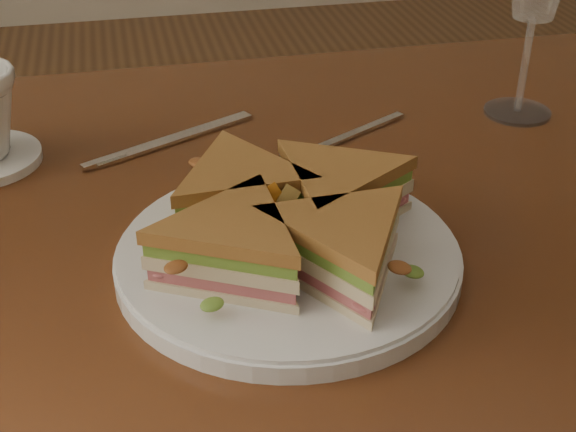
{
  "coord_description": "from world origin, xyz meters",
  "views": [
    {
      "loc": [
        -0.12,
        -0.65,
        1.15
      ],
      "look_at": [
        0.0,
        -0.1,
        0.8
      ],
      "focal_mm": 50.0,
      "sensor_mm": 36.0,
      "label": 1
    }
  ],
  "objects_px": {
    "table": "(267,291)",
    "sandwich_wedges": "(288,221)",
    "knife": "(165,143)",
    "plate": "(288,258)",
    "spoon": "(316,148)"
  },
  "relations": [
    {
      "from": "table",
      "to": "spoon",
      "type": "xyz_separation_m",
      "value": [
        0.08,
        0.11,
        0.1
      ]
    },
    {
      "from": "sandwich_wedges",
      "to": "spoon",
      "type": "height_order",
      "value": "sandwich_wedges"
    },
    {
      "from": "spoon",
      "to": "knife",
      "type": "xyz_separation_m",
      "value": [
        -0.16,
        0.05,
        -0.0
      ]
    },
    {
      "from": "sandwich_wedges",
      "to": "spoon",
      "type": "bearing_deg",
      "value": 69.26
    },
    {
      "from": "knife",
      "to": "plate",
      "type": "bearing_deg",
      "value": -98.73
    },
    {
      "from": "table",
      "to": "plate",
      "type": "height_order",
      "value": "plate"
    },
    {
      "from": "knife",
      "to": "table",
      "type": "bearing_deg",
      "value": -89.33
    },
    {
      "from": "plate",
      "to": "knife",
      "type": "bearing_deg",
      "value": 107.83
    },
    {
      "from": "table",
      "to": "spoon",
      "type": "distance_m",
      "value": 0.17
    },
    {
      "from": "spoon",
      "to": "knife",
      "type": "height_order",
      "value": "spoon"
    },
    {
      "from": "table",
      "to": "plate",
      "type": "bearing_deg",
      "value": -89.63
    },
    {
      "from": "plate",
      "to": "sandwich_wedges",
      "type": "relative_size",
      "value": 0.98
    },
    {
      "from": "table",
      "to": "sandwich_wedges",
      "type": "xyz_separation_m",
      "value": [
        0.0,
        -0.1,
        0.14
      ]
    },
    {
      "from": "sandwich_wedges",
      "to": "plate",
      "type": "bearing_deg",
      "value": -54.89
    },
    {
      "from": "sandwich_wedges",
      "to": "table",
      "type": "bearing_deg",
      "value": 90.37
    }
  ]
}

